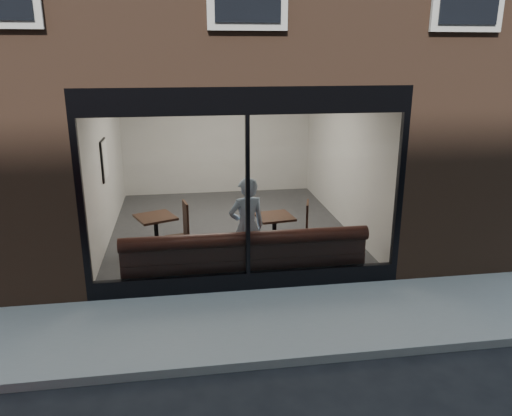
{
  "coord_description": "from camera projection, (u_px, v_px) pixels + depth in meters",
  "views": [
    {
      "loc": [
        -0.98,
        -5.2,
        3.65
      ],
      "look_at": [
        0.18,
        2.4,
        1.26
      ],
      "focal_mm": 35.0,
      "sensor_mm": 36.0,
      "label": 1
    }
  ],
  "objects": [
    {
      "name": "host_building_backfill",
      "position": [
        210.0,
        120.0,
        16.04
      ],
      "size": [
        5.0,
        6.0,
        3.2
      ],
      "primitive_type": "cube",
      "color": "brown",
      "rests_on": "ground"
    },
    {
      "name": "storefront_header",
      "position": [
        247.0,
        101.0,
        7.18
      ],
      "size": [
        5.0,
        0.1,
        0.4
      ],
      "primitive_type": "cube",
      "color": "black",
      "rests_on": "host_building_upper"
    },
    {
      "name": "kerb_near",
      "position": [
        272.0,
        362.0,
        6.06
      ],
      "size": [
        40.0,
        0.1,
        0.12
      ],
      "primitive_type": "cube",
      "color": "gray",
      "rests_on": "ground"
    },
    {
      "name": "cafe_chair_right",
      "position": [
        297.0,
        237.0,
        9.69
      ],
      "size": [
        0.55,
        0.55,
        0.04
      ],
      "primitive_type": "cube",
      "rotation": [
        0.0,
        0.0,
        2.87
      ],
      "color": "black",
      "rests_on": "cafe_floor"
    },
    {
      "name": "cafe_table_right",
      "position": [
        275.0,
        217.0,
        9.29
      ],
      "size": [
        0.73,
        0.73,
        0.04
      ],
      "primitive_type": "cube",
      "rotation": [
        0.0,
        0.0,
        0.15
      ],
      "color": "black",
      "rests_on": "cafe_floor"
    },
    {
      "name": "ground",
      "position": [
        271.0,
        364.0,
        6.13
      ],
      "size": [
        120.0,
        120.0,
        0.0
      ],
      "primitive_type": "plane",
      "color": "black",
      "rests_on": "ground"
    },
    {
      "name": "cafe_table_left",
      "position": [
        155.0,
        217.0,
        9.26
      ],
      "size": [
        0.87,
        0.87,
        0.04
      ],
      "primitive_type": "cube",
      "rotation": [
        0.0,
        0.0,
        0.4
      ],
      "color": "black",
      "rests_on": "cafe_floor"
    },
    {
      "name": "person",
      "position": [
        247.0,
        227.0,
        8.37
      ],
      "size": [
        0.7,
        0.53,
        1.72
      ],
      "primitive_type": "imported",
      "rotation": [
        0.0,
        0.0,
        3.35
      ],
      "color": "#A1BCDD",
      "rests_on": "cafe_floor"
    },
    {
      "name": "cafe_ceiling",
      "position": [
        227.0,
        78.0,
        9.9
      ],
      "size": [
        6.0,
        6.0,
        0.0
      ],
      "primitive_type": "plane",
      "rotation": [
        3.14,
        0.0,
        0.0
      ],
      "color": "white",
      "rests_on": "host_building_upper"
    },
    {
      "name": "host_building_pier_left",
      "position": [
        70.0,
        138.0,
        12.67
      ],
      "size": [
        2.5,
        12.0,
        3.2
      ],
      "primitive_type": "cube",
      "color": "brown",
      "rests_on": "ground"
    },
    {
      "name": "storefront_mullion",
      "position": [
        248.0,
        197.0,
        7.61
      ],
      "size": [
        0.06,
        0.1,
        2.5
      ],
      "primitive_type": "cube",
      "color": "black",
      "rests_on": "storefront_kick"
    },
    {
      "name": "cafe_wall_right",
      "position": [
        344.0,
        153.0,
        10.73
      ],
      "size": [
        0.0,
        6.0,
        6.0
      ],
      "primitive_type": "plane",
      "rotation": [
        1.57,
        0.0,
        -1.57
      ],
      "color": "silver",
      "rests_on": "ground"
    },
    {
      "name": "banquette",
      "position": [
        245.0,
        267.0,
        8.38
      ],
      "size": [
        4.0,
        0.55,
        0.45
      ],
      "primitive_type": "cube",
      "color": "#341512",
      "rests_on": "cafe_floor"
    },
    {
      "name": "cafe_floor",
      "position": [
        230.0,
        228.0,
        10.84
      ],
      "size": [
        6.0,
        6.0,
        0.0
      ],
      "primitive_type": "plane",
      "color": "#2D2D30",
      "rests_on": "ground"
    },
    {
      "name": "cafe_wall_back",
      "position": [
        217.0,
        134.0,
        13.2
      ],
      "size": [
        5.0,
        0.0,
        5.0
      ],
      "primitive_type": "plane",
      "rotation": [
        1.57,
        0.0,
        0.0
      ],
      "color": "silver",
      "rests_on": "ground"
    },
    {
      "name": "sidewalk_near",
      "position": [
        258.0,
        322.0,
        7.07
      ],
      "size": [
        40.0,
        2.0,
        0.01
      ],
      "primitive_type": "cube",
      "color": "gray",
      "rests_on": "ground"
    },
    {
      "name": "cafe_wall_left",
      "position": [
        105.0,
        160.0,
        10.02
      ],
      "size": [
        0.0,
        6.0,
        6.0
      ],
      "primitive_type": "plane",
      "rotation": [
        1.57,
        0.0,
        1.57
      ],
      "color": "silver",
      "rests_on": "ground"
    },
    {
      "name": "cafe_chair_left",
      "position": [
        177.0,
        238.0,
        9.62
      ],
      "size": [
        0.46,
        0.46,
        0.04
      ],
      "primitive_type": "cube",
      "rotation": [
        0.0,
        0.0,
        3.34
      ],
      "color": "black",
      "rests_on": "cafe_floor"
    },
    {
      "name": "wall_poster",
      "position": [
        105.0,
        160.0,
        9.73
      ],
      "size": [
        0.02,
        0.56,
        0.75
      ],
      "primitive_type": "cube",
      "color": "white",
      "rests_on": "cafe_wall_left"
    },
    {
      "name": "storefront_glass",
      "position": [
        248.0,
        198.0,
        7.58
      ],
      "size": [
        4.8,
        0.0,
        4.8
      ],
      "primitive_type": "plane",
      "rotation": [
        1.57,
        0.0,
        0.0
      ],
      "color": "white",
      "rests_on": "storefront_kick"
    },
    {
      "name": "storefront_kick",
      "position": [
        248.0,
        281.0,
        8.02
      ],
      "size": [
        5.0,
        0.1,
        0.3
      ],
      "primitive_type": "cube",
      "color": "black",
      "rests_on": "ground"
    },
    {
      "name": "host_building_pier_right",
      "position": [
        353.0,
        131.0,
        13.75
      ],
      "size": [
        2.5,
        12.0,
        3.2
      ],
      "primitive_type": "cube",
      "color": "brown",
      "rests_on": "ground"
    }
  ]
}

